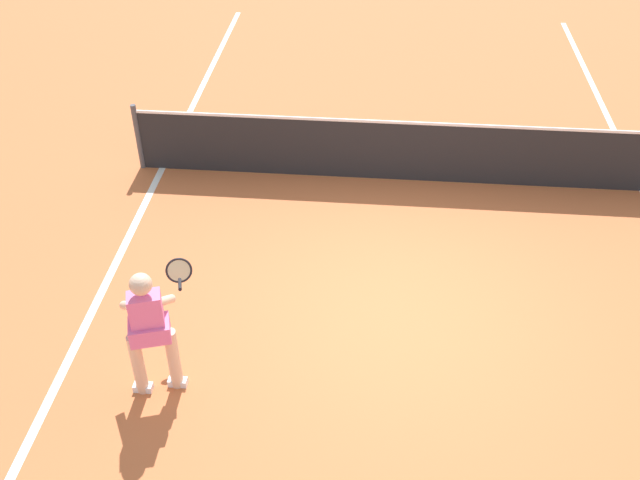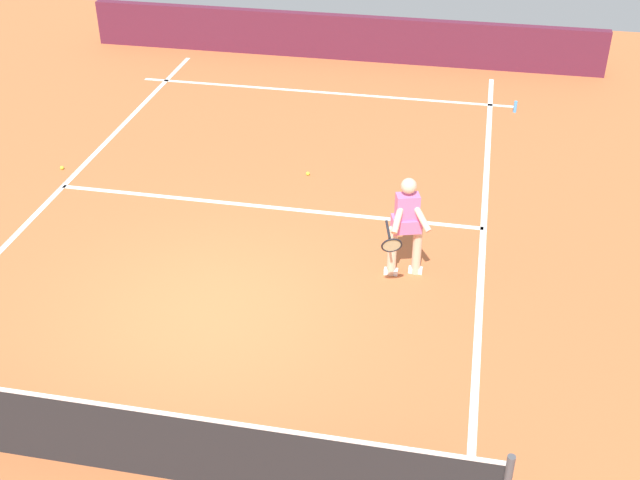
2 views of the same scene
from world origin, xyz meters
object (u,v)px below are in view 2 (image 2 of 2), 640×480
object	(u,v)px
tennis_ball_near	(62,168)
water_bottle	(515,107)
tennis_ball_mid	(308,174)
tennis_player	(406,224)

from	to	relation	value
tennis_ball_near	water_bottle	size ratio (longest dim) A/B	0.28
tennis_ball_mid	water_bottle	world-z (taller)	water_bottle
water_bottle	tennis_ball_mid	bearing A→B (deg)	44.63
tennis_player	tennis_ball_near	distance (m)	6.76
tennis_player	tennis_ball_near	size ratio (longest dim) A/B	23.48
tennis_ball_near	water_bottle	distance (m)	9.02
tennis_player	water_bottle	size ratio (longest dim) A/B	6.46
water_bottle	tennis_player	bearing A→B (deg)	75.62
tennis_player	tennis_ball_mid	size ratio (longest dim) A/B	23.48
tennis_ball_mid	water_bottle	distance (m)	5.07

